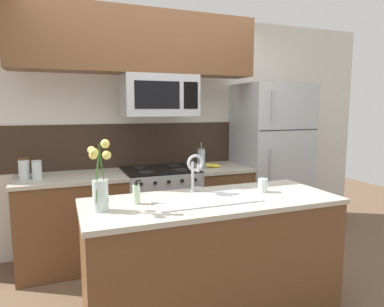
# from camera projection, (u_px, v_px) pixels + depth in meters

# --- Properties ---
(ground_plane) EXTENTS (10.00, 10.00, 0.00)m
(ground_plane) POSITION_uv_depth(u_px,v_px,m) (190.00, 293.00, 2.90)
(ground_plane) COLOR brown
(rear_partition) EXTENTS (5.20, 0.10, 2.60)m
(rear_partition) POSITION_uv_depth(u_px,v_px,m) (175.00, 130.00, 4.02)
(rear_partition) COLOR silver
(rear_partition) RESTS_ON ground
(splash_band) EXTENTS (3.38, 0.01, 0.48)m
(splash_band) POSITION_uv_depth(u_px,v_px,m) (152.00, 144.00, 3.88)
(splash_band) COLOR #332319
(splash_band) RESTS_ON rear_partition
(back_counter_left) EXTENTS (1.04, 0.65, 0.91)m
(back_counter_left) POSITION_uv_depth(u_px,v_px,m) (73.00, 221.00, 3.36)
(back_counter_left) COLOR brown
(back_counter_left) RESTS_ON ground
(back_counter_right) EXTENTS (0.63, 0.65, 0.91)m
(back_counter_right) POSITION_uv_depth(u_px,v_px,m) (218.00, 205.00, 3.92)
(back_counter_right) COLOR brown
(back_counter_right) RESTS_ON ground
(stove_range) EXTENTS (0.76, 0.64, 0.93)m
(stove_range) POSITION_uv_depth(u_px,v_px,m) (160.00, 211.00, 3.67)
(stove_range) COLOR #A8AAAF
(stove_range) RESTS_ON ground
(microwave) EXTENTS (0.74, 0.40, 0.41)m
(microwave) POSITION_uv_depth(u_px,v_px,m) (159.00, 96.00, 3.49)
(microwave) COLOR #A8AAAF
(upper_cabinet_band) EXTENTS (2.37, 0.34, 0.60)m
(upper_cabinet_band) POSITION_uv_depth(u_px,v_px,m) (139.00, 43.00, 3.32)
(upper_cabinet_band) COLOR brown
(refrigerator) EXTENTS (0.79, 0.74, 1.84)m
(refrigerator) POSITION_uv_depth(u_px,v_px,m) (269.00, 162.00, 4.12)
(refrigerator) COLOR #A8AAAF
(refrigerator) RESTS_ON ground
(storage_jar_tall) EXTENTS (0.10, 0.10, 0.20)m
(storage_jar_tall) POSITION_uv_depth(u_px,v_px,m) (24.00, 168.00, 3.15)
(storage_jar_tall) COLOR silver
(storage_jar_tall) RESTS_ON back_counter_left
(storage_jar_medium) EXTENTS (0.09, 0.09, 0.18)m
(storage_jar_medium) POSITION_uv_depth(u_px,v_px,m) (37.00, 170.00, 3.14)
(storage_jar_medium) COLOR silver
(storage_jar_medium) RESTS_ON back_counter_left
(banana_bunch) EXTENTS (0.19, 0.12, 0.07)m
(banana_bunch) POSITION_uv_depth(u_px,v_px,m) (213.00, 166.00, 3.77)
(banana_bunch) COLOR yellow
(banana_bunch) RESTS_ON back_counter_right
(french_press) EXTENTS (0.09, 0.09, 0.27)m
(french_press) POSITION_uv_depth(u_px,v_px,m) (201.00, 158.00, 3.84)
(french_press) COLOR silver
(french_press) RESTS_ON back_counter_right
(island_counter) EXTENTS (1.85, 0.73, 0.91)m
(island_counter) POSITION_uv_depth(u_px,v_px,m) (212.00, 258.00, 2.53)
(island_counter) COLOR brown
(island_counter) RESTS_ON ground
(kitchen_sink) EXTENTS (0.76, 0.39, 0.16)m
(kitchen_sink) POSITION_uv_depth(u_px,v_px,m) (204.00, 209.00, 2.46)
(kitchen_sink) COLOR #ADAFB5
(kitchen_sink) RESTS_ON island_counter
(sink_faucet) EXTENTS (0.14, 0.14, 0.31)m
(sink_faucet) POSITION_uv_depth(u_px,v_px,m) (195.00, 168.00, 2.60)
(sink_faucet) COLOR #B7BABF
(sink_faucet) RESTS_ON island_counter
(dish_soap_bottle) EXTENTS (0.06, 0.05, 0.16)m
(dish_soap_bottle) POSITION_uv_depth(u_px,v_px,m) (136.00, 194.00, 2.34)
(dish_soap_bottle) COLOR beige
(dish_soap_bottle) RESTS_ON island_counter
(drinking_glass) EXTENTS (0.07, 0.07, 0.11)m
(drinking_glass) POSITION_uv_depth(u_px,v_px,m) (263.00, 185.00, 2.67)
(drinking_glass) COLOR silver
(drinking_glass) RESTS_ON island_counter
(flower_vase) EXTENTS (0.14, 0.17, 0.46)m
(flower_vase) POSITION_uv_depth(u_px,v_px,m) (100.00, 187.00, 2.17)
(flower_vase) COLOR silver
(flower_vase) RESTS_ON island_counter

